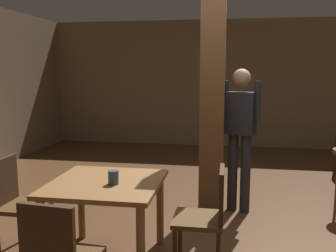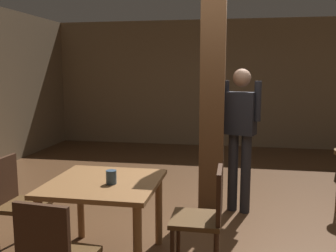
{
  "view_description": "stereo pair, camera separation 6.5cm",
  "coord_description": "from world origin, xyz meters",
  "px_view_note": "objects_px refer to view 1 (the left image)",
  "views": [
    {
      "loc": [
        0.05,
        -3.98,
        1.7
      ],
      "look_at": [
        -0.64,
        0.29,
        1.06
      ],
      "focal_mm": 40.0,
      "sensor_mm": 36.0,
      "label": 1
    },
    {
      "loc": [
        0.12,
        -3.97,
        1.7
      ],
      "look_at": [
        -0.64,
        0.29,
        1.06
      ],
      "focal_mm": 40.0,
      "sensor_mm": 36.0,
      "label": 2
    }
  ],
  "objects_px": {
    "chair_east": "(207,213)",
    "chair_west": "(17,200)",
    "dining_table": "(106,195)",
    "napkin_cup": "(113,177)",
    "standing_person": "(240,130)"
  },
  "relations": [
    {
      "from": "chair_east",
      "to": "chair_west",
      "type": "xyz_separation_m",
      "value": [
        -1.77,
        0.05,
        0.0
      ]
    },
    {
      "from": "chair_east",
      "to": "chair_west",
      "type": "distance_m",
      "value": 1.77
    },
    {
      "from": "dining_table",
      "to": "napkin_cup",
      "type": "xyz_separation_m",
      "value": [
        0.09,
        -0.06,
        0.18
      ]
    },
    {
      "from": "chair_east",
      "to": "chair_west",
      "type": "height_order",
      "value": "same"
    },
    {
      "from": "dining_table",
      "to": "standing_person",
      "type": "height_order",
      "value": "standing_person"
    },
    {
      "from": "dining_table",
      "to": "chair_west",
      "type": "distance_m",
      "value": 0.89
    },
    {
      "from": "dining_table",
      "to": "standing_person",
      "type": "distance_m",
      "value": 1.9
    },
    {
      "from": "chair_west",
      "to": "napkin_cup",
      "type": "relative_size",
      "value": 7.6
    },
    {
      "from": "chair_west",
      "to": "standing_person",
      "type": "xyz_separation_m",
      "value": [
        2.07,
        1.39,
        0.5
      ]
    },
    {
      "from": "chair_east",
      "to": "napkin_cup",
      "type": "relative_size",
      "value": 7.6
    },
    {
      "from": "chair_west",
      "to": "standing_person",
      "type": "distance_m",
      "value": 2.54
    },
    {
      "from": "chair_east",
      "to": "napkin_cup",
      "type": "height_order",
      "value": "chair_east"
    },
    {
      "from": "dining_table",
      "to": "chair_east",
      "type": "distance_m",
      "value": 0.9
    },
    {
      "from": "chair_east",
      "to": "chair_west",
      "type": "relative_size",
      "value": 1.0
    },
    {
      "from": "chair_west",
      "to": "chair_east",
      "type": "bearing_deg",
      "value": -1.63
    }
  ]
}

